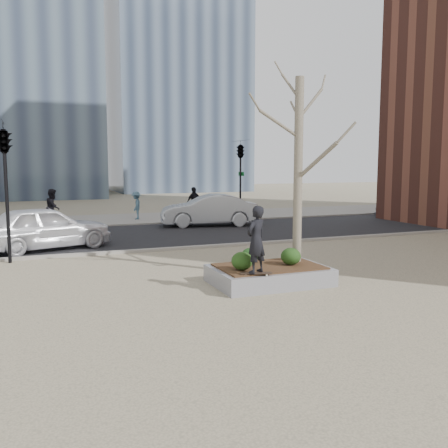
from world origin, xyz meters
name	(u,v)px	position (x,y,z in m)	size (l,w,h in m)	color
ground	(234,287)	(0.00, 0.00, 0.00)	(120.00, 120.00, 0.00)	tan
street	(147,235)	(0.00, 10.00, 0.01)	(60.00, 8.00, 0.02)	black
far_sidewalk	(120,219)	(0.00, 17.00, 0.01)	(60.00, 6.00, 0.02)	gray
planter	(269,275)	(1.00, 0.00, 0.23)	(3.00, 2.00, 0.45)	gray
planter_mulch	(269,266)	(1.00, 0.00, 0.47)	(2.70, 1.70, 0.04)	#382314
sycamore_tree	(299,141)	(2.00, 0.30, 3.79)	(2.80, 2.80, 6.60)	gray
shrub_left	(242,261)	(0.11, -0.24, 0.72)	(0.55, 0.55, 0.47)	#193D13
shrub_middle	(250,255)	(0.68, 0.54, 0.69)	(0.48, 0.48, 0.40)	#113614
shrub_right	(291,256)	(1.58, -0.11, 0.72)	(0.54, 0.54, 0.46)	black
skateboard	(256,274)	(0.23, -0.80, 0.49)	(0.78, 0.20, 0.07)	black
skateboarder	(256,240)	(0.23, -0.80, 1.35)	(0.60, 0.39, 1.64)	black
police_car	(44,228)	(-4.36, 7.73, 0.84)	(1.93, 4.79, 1.63)	white
car_silver	(209,210)	(3.71, 12.24, 0.82)	(1.69, 4.85, 1.60)	#9DA0A5
car_third	(409,204)	(17.10, 12.74, 0.69)	(1.87, 4.60, 1.34)	#595D66
pedestrian_a	(53,207)	(-3.68, 15.33, 0.96)	(0.91, 0.71, 1.87)	black
pedestrian_b	(136,205)	(0.87, 16.52, 0.82)	(1.03, 0.59, 1.59)	#426377
pedestrian_c	(194,202)	(4.26, 16.27, 0.93)	(1.06, 0.44, 1.80)	black
traffic_light_near	(7,193)	(-5.50, 5.60, 2.25)	(0.60, 2.48, 4.50)	black
traffic_light_far	(240,180)	(6.50, 14.60, 2.25)	(0.60, 2.48, 4.50)	black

